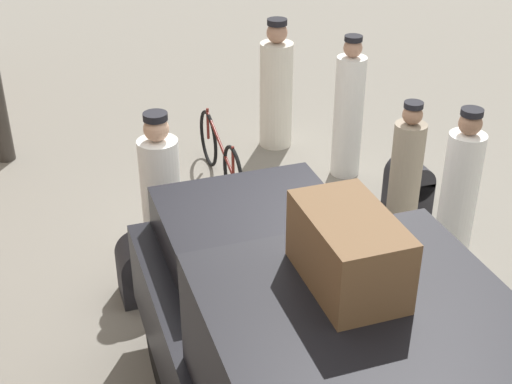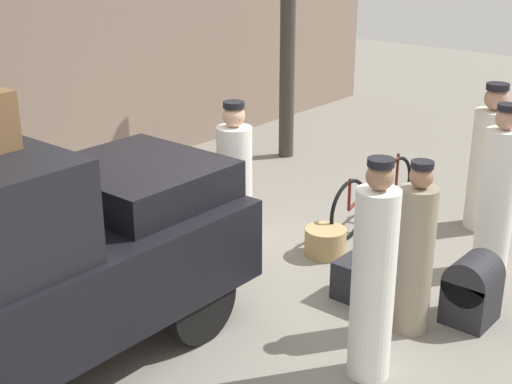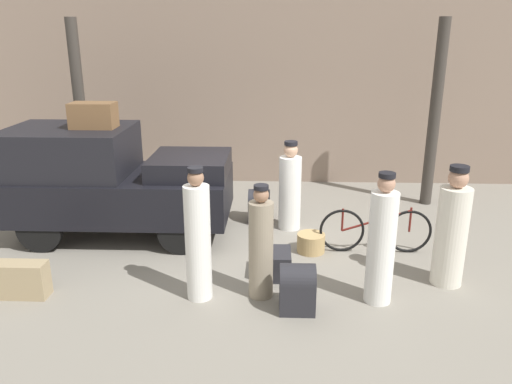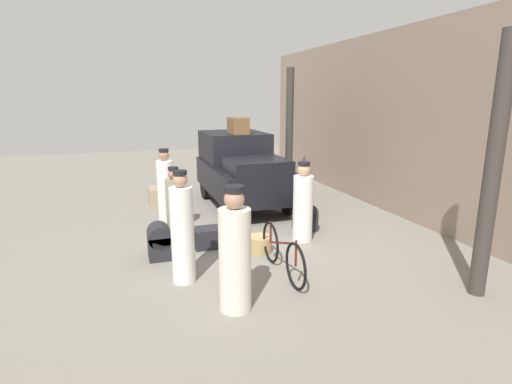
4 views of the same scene
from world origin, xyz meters
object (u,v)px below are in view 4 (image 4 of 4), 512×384
porter_standing_middle (166,195)px  suitcase_small_leather (160,241)px  porter_carrying_trunk (175,211)px  porter_with_bicycle (235,255)px  conductor_in_dark_uniform (182,232)px  trunk_on_truck_roof (238,126)px  suitcase_tan_flat (305,217)px  truck (240,167)px  bicycle (282,253)px  trunk_large_brown (155,197)px  trunk_umber_medium (208,237)px  wicker_basket (260,244)px  porter_lifting_near_truck (303,205)px

porter_standing_middle → suitcase_small_leather: 1.45m
porter_standing_middle → porter_carrying_trunk: bearing=5.4°
porter_with_bicycle → conductor_in_dark_uniform: bearing=-153.4°
porter_standing_middle → trunk_on_truck_roof: size_ratio=2.50×
porter_carrying_trunk → suitcase_tan_flat: size_ratio=2.53×
truck → bicycle: truck is taller
trunk_large_brown → porter_standing_middle: bearing=1.8°
trunk_large_brown → truck: bearing=75.2°
suitcase_tan_flat → trunk_on_truck_roof: bearing=-165.2°
trunk_umber_medium → conductor_in_dark_uniform: bearing=-26.2°
truck → bicycle: (4.52, -0.61, -0.65)m
bicycle → suitcase_small_leather: bearing=-125.9°
bicycle → porter_standing_middle: (-2.66, -1.58, 0.48)m
truck → conductor_in_dark_uniform: truck is taller
bicycle → suitcase_small_leather: bicycle is taller
wicker_basket → trunk_on_truck_roof: (-3.66, 0.64, 1.98)m
bicycle → trunk_umber_medium: (-1.62, -0.91, -0.18)m
trunk_large_brown → suitcase_tan_flat: suitcase_tan_flat is taller
truck → trunk_umber_medium: 3.37m
truck → porter_lifting_near_truck: 3.18m
porter_standing_middle → trunk_large_brown: 2.52m
conductor_in_dark_uniform → truck: bearing=152.8°
conductor_in_dark_uniform → porter_standing_middle: bearing=179.9°
bicycle → porter_with_bicycle: size_ratio=1.04×
bicycle → porter_lifting_near_truck: 1.74m
truck → wicker_basket: truck is taller
bicycle → trunk_on_truck_roof: size_ratio=2.48×
wicker_basket → porter_lifting_near_truck: 1.24m
wicker_basket → suitcase_small_leather: size_ratio=0.71×
trunk_on_truck_roof → porter_standing_middle: bearing=-46.8°
conductor_in_dark_uniform → porter_with_bicycle: bearing=26.6°
suitcase_tan_flat → porter_carrying_trunk: bearing=-87.6°
truck → porter_carrying_trunk: truck is taller
porter_standing_middle → suitcase_small_leather: size_ratio=2.84×
porter_with_bicycle → suitcase_tan_flat: 3.69m
porter_lifting_near_truck → suitcase_small_leather: porter_lifting_near_truck is taller
porter_with_bicycle → suitcase_small_leather: porter_with_bicycle is taller
conductor_in_dark_uniform → trunk_on_truck_roof: bearing=153.9°
truck → bicycle: 4.60m
suitcase_small_leather → trunk_on_truck_roof: size_ratio=0.88×
porter_with_bicycle → trunk_on_truck_roof: (-5.55, 1.64, 1.34)m
conductor_in_dark_uniform → porter_with_bicycle: conductor_in_dark_uniform is taller
truck → trunk_large_brown: (-0.60, -2.26, -0.78)m
suitcase_tan_flat → trunk_umber_medium: 2.27m
porter_standing_middle → porter_with_bicycle: 3.54m
trunk_large_brown → trunk_umber_medium: size_ratio=1.35×
truck → trunk_umber_medium: truck is taller
wicker_basket → suitcase_tan_flat: 1.65m
porter_with_bicycle → porter_standing_middle: bearing=-171.2°
suitcase_small_leather → bicycle: bearing=54.1°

